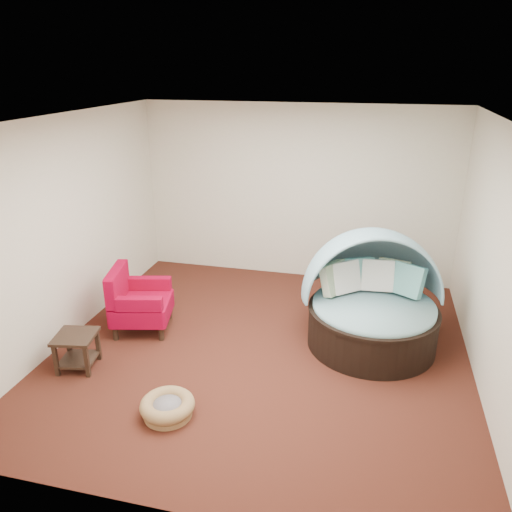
% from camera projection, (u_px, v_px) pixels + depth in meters
% --- Properties ---
extents(floor, '(5.00, 5.00, 0.00)m').
position_uv_depth(floor, '(261.00, 351.00, 6.22)').
color(floor, '#471C14').
rests_on(floor, ground).
extents(wall_back, '(5.00, 0.00, 5.00)m').
position_uv_depth(wall_back, '(297.00, 193.00, 7.98)').
color(wall_back, beige).
rests_on(wall_back, floor).
extents(wall_front, '(5.00, 0.00, 5.00)m').
position_uv_depth(wall_front, '(179.00, 365.00, 3.45)').
color(wall_front, beige).
rests_on(wall_front, floor).
extents(wall_left, '(0.00, 5.00, 5.00)m').
position_uv_depth(wall_left, '(68.00, 229.00, 6.27)').
color(wall_left, beige).
rests_on(wall_left, floor).
extents(wall_right, '(0.00, 5.00, 5.00)m').
position_uv_depth(wall_right, '(496.00, 265.00, 5.16)').
color(wall_right, beige).
rests_on(wall_right, floor).
extents(ceiling, '(5.00, 5.00, 0.00)m').
position_uv_depth(ceiling, '(262.00, 119.00, 5.21)').
color(ceiling, white).
rests_on(ceiling, wall_back).
extents(canopy_daybed, '(1.99, 1.95, 1.47)m').
position_uv_depth(canopy_daybed, '(373.00, 293.00, 6.20)').
color(canopy_daybed, black).
rests_on(canopy_daybed, floor).
extents(pet_basket, '(0.68, 0.68, 0.19)m').
position_uv_depth(pet_basket, '(168.00, 407.00, 5.05)').
color(pet_basket, brown).
rests_on(pet_basket, floor).
extents(red_armchair, '(0.89, 0.89, 0.87)m').
position_uv_depth(red_armchair, '(137.00, 302.00, 6.60)').
color(red_armchair, black).
rests_on(red_armchair, floor).
extents(side_table, '(0.52, 0.52, 0.43)m').
position_uv_depth(side_table, '(77.00, 346.00, 5.79)').
color(side_table, black).
rests_on(side_table, floor).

